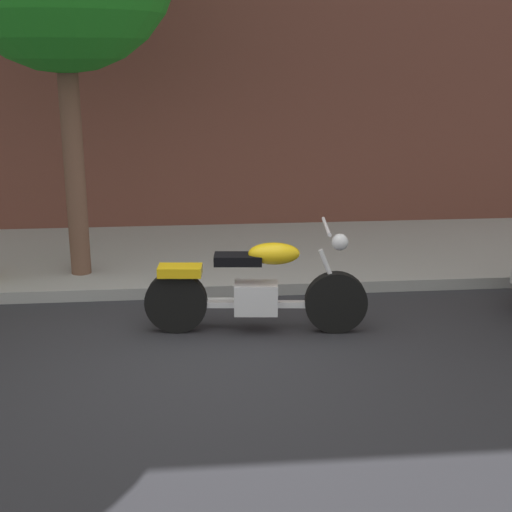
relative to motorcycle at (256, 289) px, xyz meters
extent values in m
plane|color=#28282D|center=(-0.52, -0.50, -0.46)|extent=(60.00, 60.00, 0.00)
cube|color=#959595|center=(-0.52, 2.64, -0.39)|extent=(19.87, 3.11, 0.14)
cylinder|color=black|center=(0.82, -0.09, -0.14)|extent=(0.65, 0.19, 0.64)
cylinder|color=black|center=(-0.81, 0.08, -0.14)|extent=(0.65, 0.19, 0.64)
cube|color=silver|center=(0.00, -0.01, -0.09)|extent=(0.47, 0.32, 0.32)
cube|color=silver|center=(0.00, -0.01, -0.16)|extent=(1.47, 0.23, 0.06)
ellipsoid|color=yellow|center=(0.18, -0.02, 0.38)|extent=(0.54, 0.31, 0.22)
cube|color=black|center=(-0.18, 0.01, 0.32)|extent=(0.50, 0.29, 0.10)
cube|color=yellow|center=(-0.76, 0.07, 0.20)|extent=(0.46, 0.28, 0.10)
cylinder|color=silver|center=(0.76, -0.08, 0.14)|extent=(0.27, 0.08, 0.58)
cylinder|color=silver|center=(0.70, -0.07, 0.66)|extent=(0.11, 0.70, 0.04)
sphere|color=silver|center=(0.84, -0.09, 0.50)|extent=(0.17, 0.17, 0.17)
cylinder|color=silver|center=(-0.23, 0.18, -0.19)|extent=(0.80, 0.17, 0.09)
cylinder|color=brown|center=(-2.01, 1.78, 1.11)|extent=(0.24, 0.24, 3.13)
camera|label=1|loc=(-0.65, -6.83, 2.32)|focal=49.93mm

